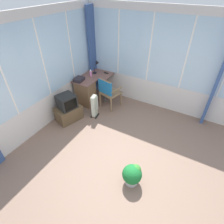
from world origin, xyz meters
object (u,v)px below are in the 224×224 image
(wooden_armchair, at_px, (108,90))
(potted_plant, at_px, (132,174))
(tv_remote, at_px, (106,73))
(desk, at_px, (86,91))
(space_heater, at_px, (95,106))
(spray_bottle, at_px, (91,73))
(tv_on_stand, at_px, (68,109))
(desk_lamp, at_px, (97,65))
(paper_tray, at_px, (79,79))

(wooden_armchair, xyz_separation_m, potted_plant, (-1.87, -1.62, -0.35))
(tv_remote, height_order, potted_plant, tv_remote)
(tv_remote, xyz_separation_m, wooden_armchair, (-0.61, -0.40, -0.18))
(desk, relative_size, space_heater, 1.76)
(spray_bottle, height_order, tv_on_stand, spray_bottle)
(desk_lamp, relative_size, tv_on_stand, 0.50)
(tv_on_stand, xyz_separation_m, space_heater, (0.48, -0.52, -0.00))
(desk_lamp, xyz_separation_m, potted_plant, (-2.38, -2.29, -0.76))
(wooden_armchair, bearing_deg, potted_plant, -138.97)
(tv_remote, bearing_deg, wooden_armchair, -142.18)
(paper_tray, bearing_deg, spray_bottle, -15.06)
(desk, bearing_deg, spray_bottle, 2.72)
(desk_lamp, height_order, wooden_armchair, desk_lamp)
(desk_lamp, xyz_separation_m, wooden_armchair, (-0.52, -0.67, -0.42))
(spray_bottle, height_order, space_heater, spray_bottle)
(spray_bottle, distance_m, tv_on_stand, 1.33)
(desk, bearing_deg, wooden_armchair, -81.83)
(desk, relative_size, desk_lamp, 3.06)
(desk_lamp, height_order, space_heater, desk_lamp)
(desk, distance_m, space_heater, 0.71)
(space_heater, bearing_deg, potted_plant, -128.11)
(tv_remote, xyz_separation_m, tv_on_stand, (-1.60, 0.23, -0.44))
(spray_bottle, distance_m, space_heater, 1.08)
(spray_bottle, distance_m, paper_tray, 0.44)
(paper_tray, bearing_deg, desk, -53.02)
(spray_bottle, distance_m, wooden_armchair, 0.79)
(tv_remote, relative_size, tv_on_stand, 0.20)
(wooden_armchair, height_order, potted_plant, wooden_armchair)
(desk, xyz_separation_m, tv_on_stand, (-0.89, -0.06, -0.07))
(desk_lamp, distance_m, wooden_armchair, 0.94)
(desk, relative_size, tv_on_stand, 1.51)
(desk, height_order, space_heater, desk)
(desk_lamp, bearing_deg, wooden_armchair, -127.77)
(desk_lamp, height_order, spray_bottle, desk_lamp)
(desk_lamp, distance_m, tv_on_stand, 1.65)
(wooden_armchair, height_order, tv_on_stand, wooden_armchair)
(desk, xyz_separation_m, wooden_armchair, (0.10, -0.69, 0.18))
(wooden_armchair, distance_m, tv_on_stand, 1.20)
(spray_bottle, relative_size, space_heater, 0.33)
(tv_on_stand, height_order, potted_plant, tv_on_stand)
(paper_tray, xyz_separation_m, wooden_armchair, (0.20, -0.82, -0.22))
(wooden_armchair, height_order, space_heater, wooden_armchair)
(wooden_armchair, xyz_separation_m, space_heater, (-0.51, 0.11, -0.26))
(desk, height_order, potted_plant, desk)
(tv_remote, bearing_deg, tv_on_stand, 175.88)
(spray_bottle, xyz_separation_m, potted_plant, (-2.09, -2.33, -0.63))
(desk_lamp, distance_m, tv_remote, 0.36)
(tv_remote, bearing_deg, desk_lamp, 112.63)
(tv_remote, xyz_separation_m, potted_plant, (-2.47, -2.03, -0.53))
(desk_lamp, bearing_deg, tv_remote, -71.45)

